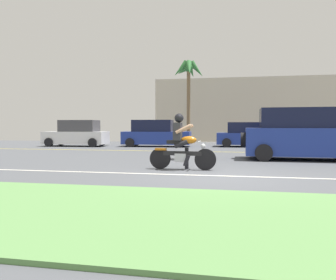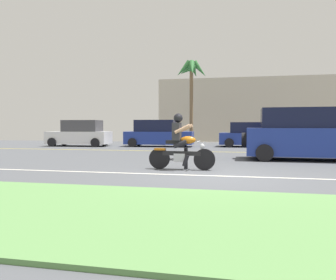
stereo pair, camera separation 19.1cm
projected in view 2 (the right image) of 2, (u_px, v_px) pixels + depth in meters
The scene contains 11 objects.
ground at pixel (222, 164), 11.62m from camera, with size 56.00×30.00×0.04m, color #4C4F54.
grass_median at pixel (196, 217), 4.68m from camera, with size 56.00×3.80×0.06m, color #5B8C4C.
lane_line_near at pixel (216, 176), 8.73m from camera, with size 50.40×0.12×0.01m, color silver.
lane_line_far at pixel (227, 152), 16.72m from camera, with size 50.40×0.12×0.01m, color yellow.
motorcyclist at pixel (181, 146), 10.00m from camera, with size 2.01×0.66×1.68m.
suv_nearby at pixel (307, 135), 12.77m from camera, with size 4.82×2.22×1.99m.
parked_car_0 at pixel (80, 134), 21.70m from camera, with size 4.07×1.98×1.68m.
parked_car_1 at pixel (158, 134), 21.28m from camera, with size 4.35×1.93×1.69m.
parked_car_2 at pixel (255, 135), 20.85m from camera, with size 4.45×2.10×1.54m.
palm_tree_0 at pixel (191, 75), 23.45m from camera, with size 2.37×2.49×5.91m.
building_far at pixel (280, 110), 28.28m from camera, with size 20.15×4.00×5.25m, color beige.
Camera 2 is at (0.58, -8.71, 1.31)m, focal length 35.77 mm.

